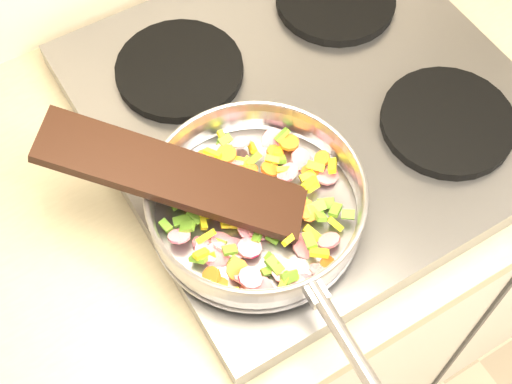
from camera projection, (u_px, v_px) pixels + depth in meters
cooktop at (309, 107)px, 1.05m from camera, size 0.60×0.60×0.04m
grate_fl at (280, 211)px, 0.93m from camera, size 0.19×0.19×0.02m
grate_fr at (448, 122)px, 1.01m from camera, size 0.19×0.19×0.02m
grate_bl at (179, 70)px, 1.05m from camera, size 0.19×0.19×0.02m
grate_br at (336, 0)px, 1.13m from camera, size 0.19×0.19×0.02m
saute_pan at (257, 202)px, 0.89m from camera, size 0.32×0.49×0.06m
vegetable_heap at (254, 210)px, 0.90m from camera, size 0.25×0.26×0.05m
wooden_spatula at (174, 176)px, 0.87m from camera, size 0.29×0.27×0.11m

